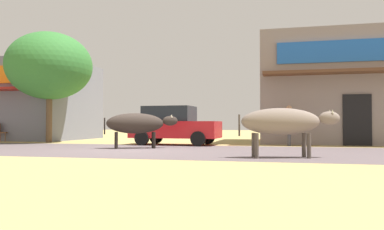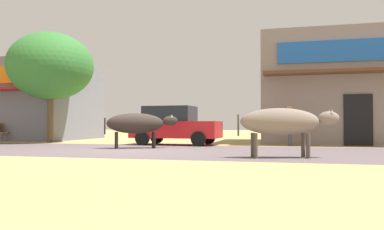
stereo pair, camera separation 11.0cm
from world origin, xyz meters
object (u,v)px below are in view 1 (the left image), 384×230
at_px(cow_far_dark, 283,122).
at_px(cafe_chair_near_tree, 1,131).
at_px(pedestrian_by_shop, 289,122).
at_px(parked_hatchback_car, 174,125).
at_px(cow_near_brown, 137,124).
at_px(roadside_tree, 50,66).

height_order(cow_far_dark, cafe_chair_near_tree, cow_far_dark).
xyz_separation_m(pedestrian_by_shop, cafe_chair_near_tree, (-14.10, 0.56, -0.45)).
height_order(parked_hatchback_car, cafe_chair_near_tree, parked_hatchback_car).
xyz_separation_m(cow_near_brown, cow_far_dark, (5.19, -2.69, 0.04)).
height_order(cow_near_brown, cafe_chair_near_tree, cow_near_brown).
bearing_deg(roadside_tree, cow_near_brown, -28.23).
bearing_deg(cow_near_brown, roadside_tree, 151.77).
relative_size(roadside_tree, cafe_chair_near_tree, 5.74).
bearing_deg(cow_far_dark, cow_near_brown, 152.56).
distance_m(cow_near_brown, cafe_chair_near_tree, 9.30).
distance_m(roadside_tree, cow_far_dark, 12.59).
bearing_deg(parked_hatchback_car, cow_far_dark, -49.11).
distance_m(parked_hatchback_car, cow_near_brown, 2.60).
height_order(parked_hatchback_car, cow_far_dark, parked_hatchback_car).
bearing_deg(parked_hatchback_car, cafe_chair_near_tree, 174.51).
relative_size(parked_hatchback_car, cafe_chair_near_tree, 4.12).
xyz_separation_m(roadside_tree, cow_near_brown, (5.68, -3.05, -2.76)).
xyz_separation_m(cow_far_dark, pedestrian_by_shop, (0.26, 5.54, 0.02)).
bearing_deg(cow_near_brown, cow_far_dark, -27.44).
xyz_separation_m(roadside_tree, pedestrian_by_shop, (11.14, -0.21, -2.70)).
distance_m(cow_far_dark, cafe_chair_near_tree, 15.12).
height_order(roadside_tree, parked_hatchback_car, roadside_tree).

